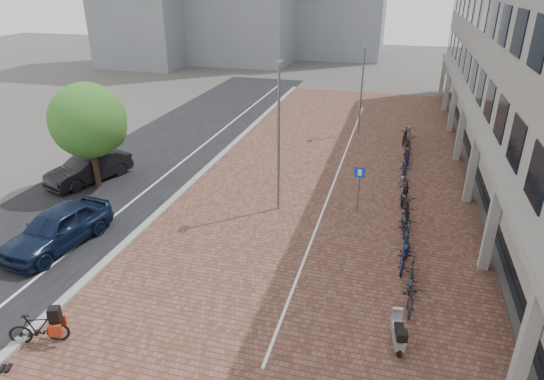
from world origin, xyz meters
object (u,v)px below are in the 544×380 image
at_px(scooter_front, 398,331).
at_px(parking_sign, 359,183).
at_px(hero_bike, 38,328).
at_px(car_dark, 89,168).
at_px(car_navy, 57,228).

bearing_deg(scooter_front, parking_sign, 96.05).
bearing_deg(hero_bike, parking_sign, -58.82).
bearing_deg(scooter_front, car_dark, 145.20).
height_order(car_navy, parking_sign, parking_sign).
xyz_separation_m(hero_bike, scooter_front, (10.29, 2.76, -0.06)).
bearing_deg(parking_sign, car_navy, -144.69).
height_order(car_dark, hero_bike, car_dark).
height_order(car_navy, hero_bike, car_navy).
bearing_deg(car_navy, car_dark, 123.53).
bearing_deg(car_dark, parking_sign, 19.56).
bearing_deg(hero_bike, scooter_front, -97.01).
bearing_deg(car_dark, scooter_front, -7.26).
height_order(car_dark, parking_sign, parking_sign).
relative_size(car_dark, scooter_front, 3.27).
relative_size(car_navy, scooter_front, 3.43).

